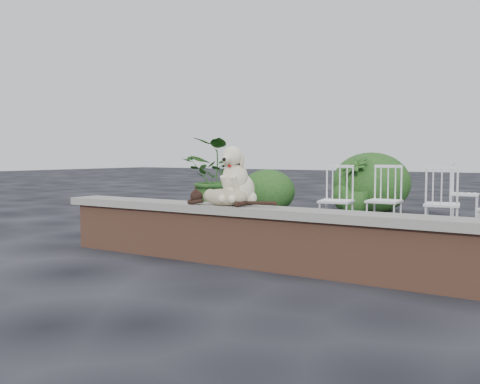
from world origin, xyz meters
The scene contains 12 objects.
ground centered at (0.00, 0.00, 0.00)m, with size 60.00×60.00×0.00m, color black.
brick_wall centered at (0.00, 0.00, 0.25)m, with size 6.00×0.30×0.50m, color brown.
capstone centered at (0.00, 0.00, 0.54)m, with size 6.20×0.40×0.08m, color slate.
dog centered at (-0.96, 0.10, 0.88)m, with size 0.39×0.51×0.59m, color beige, non-canonical shape.
cat centered at (-1.04, -0.05, 0.67)m, with size 1.10×0.26×0.19m, color tan, non-canonical shape.
chair_a centered at (-0.86, 2.37, 0.47)m, with size 0.56×0.56×0.94m, color white, non-canonical shape.
chair_b centered at (-0.32, 2.73, 0.47)m, with size 0.56×0.56×0.94m, color white, non-canonical shape.
chair_e centered at (0.36, 4.67, 0.47)m, with size 0.56×0.56×0.94m, color white, non-canonical shape.
chair_c centered at (0.45, 2.64, 0.47)m, with size 0.56×0.56×0.94m, color white, non-canonical shape.
potted_plant_a centered at (-3.48, 3.41, 0.68)m, with size 1.23×1.07×1.37m, color #134419.
potted_plant_b centered at (-1.59, 5.02, 0.52)m, with size 0.58×0.58×1.04m, color #134419.
shrubbery centered at (-1.91, 5.35, 0.47)m, with size 2.94×2.26×1.19m.
Camera 1 is at (1.93, -4.40, 1.08)m, focal length 40.25 mm.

